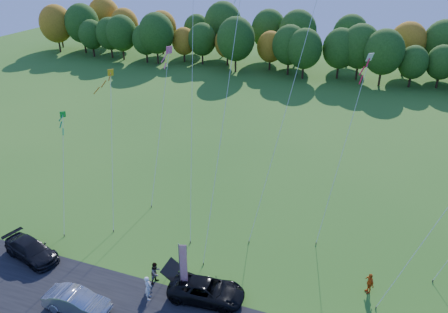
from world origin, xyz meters
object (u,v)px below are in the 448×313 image
(black_suv, at_px, (207,290))
(feather_flag, at_px, (183,263))
(person_east, at_px, (369,283))
(silver_sedan, at_px, (77,301))

(black_suv, bearing_deg, feather_flag, 83.45)
(person_east, relative_size, feather_flag, 0.38)
(black_suv, xyz_separation_m, silver_sedan, (-7.41, -3.82, 0.01))
(silver_sedan, relative_size, feather_flag, 1.08)
(black_suv, xyz_separation_m, feather_flag, (-1.68, 0.02, 1.77))
(black_suv, relative_size, feather_flag, 1.25)
(feather_flag, bearing_deg, black_suv, -0.83)
(black_suv, bearing_deg, silver_sedan, 111.56)
(black_suv, xyz_separation_m, person_east, (10.05, 4.38, 0.07))
(silver_sedan, distance_m, feather_flag, 7.13)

